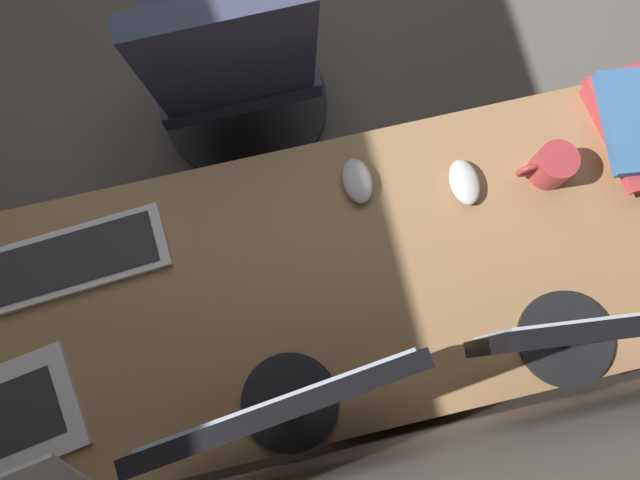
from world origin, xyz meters
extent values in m
cube|color=#936D47|center=(0.33, 1.67, 0.71)|extent=(2.12, 0.63, 0.03)
cube|color=#936D47|center=(0.21, 1.70, 0.35)|extent=(0.40, 0.50, 0.69)
cube|color=silver|center=(0.21, 1.45, 0.35)|extent=(0.37, 0.01, 0.61)
cylinder|color=black|center=(0.45, 1.89, 0.74)|extent=(0.20, 0.20, 0.01)
cylinder|color=black|center=(0.45, 1.89, 0.79)|extent=(0.04, 0.04, 0.10)
cube|color=black|center=(0.45, 1.89, 0.99)|extent=(0.47, 0.08, 0.30)
cube|color=#B2BCCC|center=(0.45, 1.87, 0.99)|extent=(0.43, 0.06, 0.26)
cylinder|color=black|center=(-0.13, 1.89, 0.74)|extent=(0.20, 0.20, 0.01)
cylinder|color=black|center=(-0.13, 1.89, 0.79)|extent=(0.04, 0.04, 0.10)
cube|color=black|center=(-0.13, 1.89, 0.98)|extent=(0.47, 0.08, 0.28)
cube|color=#B2BCCC|center=(-0.13, 1.88, 0.98)|extent=(0.43, 0.05, 0.25)
cube|color=silver|center=(0.85, 1.50, 0.74)|extent=(0.43, 0.17, 0.02)
cube|color=#2D2D30|center=(0.85, 1.50, 0.75)|extent=(0.38, 0.14, 0.00)
ellipsoid|color=silver|center=(0.21, 1.47, 0.75)|extent=(0.06, 0.10, 0.03)
ellipsoid|color=silver|center=(-0.01, 1.52, 0.75)|extent=(0.06, 0.10, 0.03)
cylinder|color=#A53338|center=(-0.20, 1.53, 0.77)|extent=(0.09, 0.09, 0.09)
torus|color=#A53338|center=(-0.15, 1.53, 0.78)|extent=(0.06, 0.01, 0.06)
cube|color=#383D56|center=(0.43, 0.90, 0.46)|extent=(0.44, 0.42, 0.07)
cube|color=#383D56|center=(0.43, 1.11, 0.74)|extent=(0.40, 0.13, 0.50)
cylinder|color=black|center=(0.43, 0.90, 0.24)|extent=(0.05, 0.05, 0.37)
cylinder|color=black|center=(0.43, 0.90, 0.04)|extent=(0.56, 0.56, 0.03)
camera|label=1|loc=(0.38, 1.86, 2.06)|focal=35.49mm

